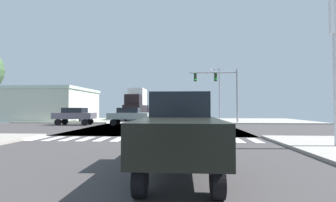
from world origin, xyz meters
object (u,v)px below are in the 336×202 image
object	(u,v)px
street_lamp	(218,89)
sedan_middle_4	(167,111)
traffic_signal_mast	(219,84)
box_truck_farside_1	(136,103)
sedan_nearside_1	(129,115)
sedan_outer_5	(75,115)
bank_building	(44,104)
pickup_trailing_2	(145,111)
pickup_queued_1	(180,128)

from	to	relation	value
street_lamp	sedan_middle_4	bearing A→B (deg)	114.41
traffic_signal_mast	box_truck_farside_1	world-z (taller)	traffic_signal_mast
sedan_nearside_1	box_truck_farside_1	bearing A→B (deg)	-172.92
traffic_signal_mast	street_lamp	bearing A→B (deg)	81.98
traffic_signal_mast	sedan_outer_5	world-z (taller)	traffic_signal_mast
sedan_nearside_1	sedan_outer_5	xyz separation A→B (m)	(-5.98, 0.00, 0.00)
traffic_signal_mast	box_truck_farside_1	bearing A→B (deg)	149.83
street_lamp	bank_building	distance (m)	26.79
box_truck_farside_1	pickup_trailing_2	world-z (taller)	box_truck_farside_1
street_lamp	bank_building	bearing A→B (deg)	-171.06
bank_building	pickup_queued_1	xyz separation A→B (m)	(20.64, -26.43, -1.09)
pickup_queued_1	sedan_nearside_1	bearing A→B (deg)	107.89
bank_building	sedan_middle_4	xyz separation A→B (m)	(16.64, 25.55, -1.26)
street_lamp	sedan_nearside_1	xyz separation A→B (m)	(-11.41, -12.92, -3.75)
sedan_nearside_1	pickup_trailing_2	xyz separation A→B (m)	(-1.30, 17.94, 0.17)
sedan_nearside_1	pickup_trailing_2	bearing A→B (deg)	-175.86
sedan_nearside_1	sedan_middle_4	xyz separation A→B (m)	(1.70, 34.32, 0.00)
traffic_signal_mast	pickup_queued_1	world-z (taller)	traffic_signal_mast
traffic_signal_mast	sedan_outer_5	bearing A→B (deg)	-166.65
traffic_signal_mast	sedan_middle_4	distance (m)	31.86
pickup_queued_1	box_truck_farside_1	bearing A→B (deg)	103.98
sedan_middle_4	sedan_outer_5	xyz separation A→B (m)	(-7.68, -34.32, 0.00)
sedan_middle_4	sedan_nearside_1	bearing A→B (deg)	87.16
traffic_signal_mast	sedan_outer_5	distance (m)	16.97
box_truck_farside_1	sedan_middle_4	xyz separation A→B (m)	(3.00, 23.85, -1.45)
bank_building	sedan_outer_5	xyz separation A→B (m)	(8.96, -8.77, -1.26)
bank_building	sedan_middle_4	size ratio (longest dim) A/B	3.43
box_truck_farside_1	pickup_queued_1	world-z (taller)	box_truck_farside_1
traffic_signal_mast	sedan_nearside_1	distance (m)	11.45
box_truck_farside_1	sedan_middle_4	size ratio (longest dim) A/B	1.67
street_lamp	box_truck_farside_1	size ratio (longest dim) A/B	1.13
street_lamp	pickup_trailing_2	size ratio (longest dim) A/B	1.60
box_truck_farside_1	sedan_nearside_1	bearing A→B (deg)	97.08
sedan_outer_5	sedan_middle_4	bearing A→B (deg)	167.39
traffic_signal_mast	pickup_trailing_2	size ratio (longest dim) A/B	1.29
street_lamp	sedan_outer_5	distance (m)	21.99
sedan_outer_5	box_truck_farside_1	bearing A→B (deg)	155.91
sedan_middle_4	pickup_queued_1	bearing A→B (deg)	94.40
sedan_middle_4	sedan_outer_5	distance (m)	35.17
sedan_nearside_1	pickup_queued_1	xyz separation A→B (m)	(5.70, -17.66, 0.17)
sedan_outer_5	sedan_nearside_1	bearing A→B (deg)	90.00
pickup_queued_1	traffic_signal_mast	bearing A→B (deg)	78.34
bank_building	sedan_nearside_1	size ratio (longest dim) A/B	3.43
bank_building	sedan_nearside_1	distance (m)	17.37
street_lamp	sedan_nearside_1	distance (m)	17.64
pickup_queued_1	sedan_middle_4	bearing A→B (deg)	94.40
street_lamp	pickup_queued_1	distance (m)	31.31
sedan_nearside_1	pickup_trailing_2	size ratio (longest dim) A/B	0.84
bank_building	sedan_outer_5	bearing A→B (deg)	-44.40
street_lamp	sedan_middle_4	xyz separation A→B (m)	(-9.71, 21.40, -3.75)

